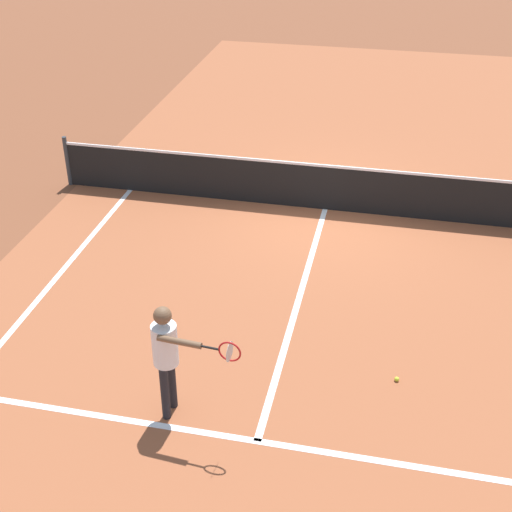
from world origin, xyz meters
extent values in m
plane|color=brown|center=(0.00, 0.00, 0.00)|extent=(60.00, 60.00, 0.00)
cube|color=#9E5433|center=(0.00, 0.00, 0.00)|extent=(10.62, 24.40, 0.00)
cube|color=white|center=(0.00, -6.40, 0.00)|extent=(8.22, 0.10, 0.01)
cube|color=white|center=(0.00, -3.20, 0.00)|extent=(0.10, 6.40, 0.01)
cylinder|color=#33383D|center=(-5.46, 0.00, 0.54)|extent=(0.09, 0.09, 1.07)
cube|color=black|center=(0.00, 0.00, 0.46)|extent=(10.91, 0.02, 0.91)
cube|color=white|center=(0.00, 0.00, 0.94)|extent=(10.91, 0.03, 0.05)
cylinder|color=black|center=(-1.21, -6.01, 0.41)|extent=(0.11, 0.11, 0.81)
cylinder|color=black|center=(-1.23, -6.23, 0.41)|extent=(0.11, 0.11, 0.81)
cylinder|color=white|center=(-1.22, -6.12, 1.10)|extent=(0.32, 0.32, 0.57)
sphere|color=brown|center=(-1.22, -6.12, 1.54)|extent=(0.22, 0.22, 0.22)
cylinder|color=brown|center=(-1.21, -5.95, 1.11)|extent=(0.08, 0.08, 0.55)
cylinder|color=brown|center=(-0.96, -6.31, 1.33)|extent=(0.56, 0.13, 0.08)
cylinder|color=black|center=(-0.57, -6.34, 1.33)|extent=(0.22, 0.05, 0.03)
torus|color=red|center=(-0.34, -6.37, 1.33)|extent=(0.28, 0.05, 0.28)
cylinder|color=silver|center=(-0.34, -6.37, 1.33)|extent=(0.03, 0.25, 0.25)
sphere|color=#CCE033|center=(1.64, -4.89, 0.03)|extent=(0.07, 0.07, 0.07)
camera|label=1|loc=(1.34, -12.62, 6.54)|focal=49.96mm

